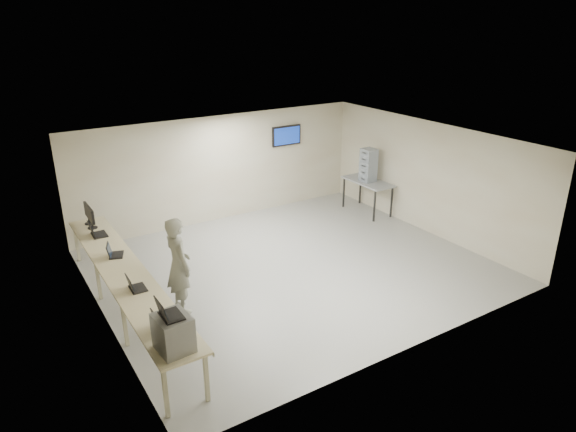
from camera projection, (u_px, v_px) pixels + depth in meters
room at (293, 206)px, 10.83m from camera, size 8.01×7.01×2.81m
workbench at (125, 275)px, 9.20m from camera, size 0.76×6.00×0.90m
equipment_box at (173, 333)px, 6.96m from camera, size 0.48×0.54×0.52m
laptop_on_box at (167, 313)px, 6.81m from camera, size 0.30×0.37×0.29m
laptop_0 at (162, 324)px, 7.49m from camera, size 0.31×0.38×0.29m
laptop_1 at (134, 286)px, 8.55m from camera, size 0.29×0.35×0.27m
laptop_2 at (113, 253)px, 9.74m from camera, size 0.38×0.40×0.27m
laptop_3 at (96, 232)px, 10.63m from camera, size 0.33×0.40×0.31m
monitor_near at (91, 216)px, 10.94m from camera, size 0.21×0.47×0.46m
monitor_far at (88, 212)px, 11.17m from camera, size 0.20×0.46×0.46m
soldier at (179, 265)px, 9.36m from camera, size 0.48×0.70×1.85m
side_table at (368, 183)px, 14.15m from camera, size 0.71×1.52×0.91m
storage_bins at (368, 165)px, 13.95m from camera, size 0.34×0.38×0.91m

